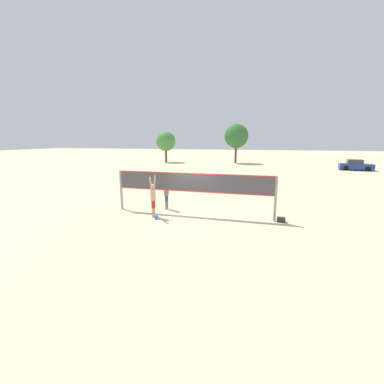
{
  "coord_description": "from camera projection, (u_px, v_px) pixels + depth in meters",
  "views": [
    {
      "loc": [
        3.76,
        -13.33,
        4.09
      ],
      "look_at": [
        0.0,
        0.0,
        1.29
      ],
      "focal_mm": 24.0,
      "sensor_mm": 36.0,
      "label": 1
    }
  ],
  "objects": [
    {
      "name": "ground_plane",
      "position": [
        192.0,
        214.0,
        14.39
      ],
      "size": [
        200.0,
        200.0,
        0.0
      ],
      "primitive_type": "plane",
      "color": "beige"
    },
    {
      "name": "tree_right_cluster",
      "position": [
        236.0,
        136.0,
        45.68
      ],
      "size": [
        4.25,
        4.25,
        6.95
      ],
      "color": "#4C3823",
      "rests_on": "ground_plane"
    },
    {
      "name": "volleyball_net",
      "position": [
        192.0,
        186.0,
        14.07
      ],
      "size": [
        8.94,
        0.13,
        2.34
      ],
      "color": "gray",
      "rests_on": "ground_plane"
    },
    {
      "name": "player_blocker",
      "position": [
        166.0,
        191.0,
        15.3
      ],
      "size": [
        0.28,
        0.7,
        2.13
      ],
      "rotation": [
        0.0,
        0.0,
        -1.57
      ],
      "color": "#8C664C",
      "rests_on": "ground_plane"
    },
    {
      "name": "volleyball",
      "position": [
        156.0,
        217.0,
        13.53
      ],
      "size": [
        0.22,
        0.22,
        0.22
      ],
      "color": "blue",
      "rests_on": "ground_plane"
    },
    {
      "name": "tree_left_cluster",
      "position": [
        166.0,
        141.0,
        48.04
      ],
      "size": [
        3.65,
        3.65,
        5.72
      ],
      "color": "#4C3823",
      "rests_on": "ground_plane"
    },
    {
      "name": "player_spiker",
      "position": [
        153.0,
        195.0,
        13.72
      ],
      "size": [
        0.28,
        0.72,
        2.24
      ],
      "rotation": [
        0.0,
        0.0,
        1.57
      ],
      "color": "tan",
      "rests_on": "ground_plane"
    },
    {
      "name": "parked_car_near",
      "position": [
        356.0,
        166.0,
        35.38
      ],
      "size": [
        4.28,
        2.22,
        1.48
      ],
      "rotation": [
        0.0,
        0.0,
        -0.11
      ],
      "color": "navy",
      "rests_on": "ground_plane"
    },
    {
      "name": "gear_bag",
      "position": [
        281.0,
        220.0,
        13.08
      ],
      "size": [
        0.4,
        0.33,
        0.22
      ],
      "color": "#2D2D33",
      "rests_on": "ground_plane"
    }
  ]
}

